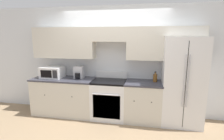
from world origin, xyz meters
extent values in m
plane|color=#937A5B|center=(0.00, 0.00, 0.00)|extent=(12.00, 12.00, 0.00)
cube|color=silver|center=(0.00, 0.66, 1.30)|extent=(8.00, 0.06, 2.60)
cube|color=beige|center=(-1.19, 0.46, 1.74)|extent=(1.49, 0.33, 0.72)
cube|color=beige|center=(-0.07, 0.46, 1.94)|extent=(0.76, 0.33, 0.32)
cube|color=beige|center=(1.13, 0.46, 1.74)|extent=(1.62, 0.33, 0.72)
cube|color=beige|center=(-1.19, 0.31, 0.43)|extent=(1.49, 0.62, 0.86)
cube|color=#383842|center=(-1.19, 0.31, 0.88)|extent=(1.51, 0.64, 0.03)
sphere|color=black|center=(-1.53, 0.00, 0.56)|extent=(0.03, 0.03, 0.03)
sphere|color=black|center=(-0.86, 0.00, 0.56)|extent=(0.03, 0.03, 0.03)
cube|color=beige|center=(0.71, 0.31, 0.43)|extent=(0.79, 0.62, 0.86)
cube|color=#383842|center=(0.71, 0.31, 0.88)|extent=(0.81, 0.64, 0.03)
sphere|color=black|center=(0.53, 0.00, 0.56)|extent=(0.03, 0.03, 0.03)
sphere|color=black|center=(0.89, 0.00, 0.56)|extent=(0.03, 0.03, 0.03)
cube|color=white|center=(-0.07, 0.31, 0.43)|extent=(0.76, 0.62, 0.86)
cube|color=black|center=(-0.07, 0.01, 0.39)|extent=(0.61, 0.01, 0.55)
cube|color=black|center=(-0.07, 0.31, 0.88)|extent=(0.76, 0.62, 0.04)
cube|color=white|center=(-0.07, 0.59, 0.98)|extent=(0.76, 0.04, 0.16)
cylinder|color=silver|center=(-0.07, -0.02, 0.67)|extent=(0.61, 0.02, 0.02)
cube|color=white|center=(1.52, 0.37, 0.95)|extent=(0.83, 0.75, 1.89)
cube|color=black|center=(1.52, 0.00, 0.95)|extent=(0.01, 0.01, 1.74)
cylinder|color=#B7B7BC|center=(1.49, -0.02, 1.04)|extent=(0.02, 0.02, 1.04)
cylinder|color=#B7B7BC|center=(1.56, -0.02, 1.04)|extent=(0.02, 0.02, 1.04)
cube|color=white|center=(-1.49, 0.34, 1.03)|extent=(0.50, 0.41, 0.27)
cube|color=black|center=(-1.54, 0.13, 1.03)|extent=(0.28, 0.01, 0.17)
cube|color=#262628|center=(-1.32, 0.13, 1.03)|extent=(0.11, 0.01, 0.19)
cylinder|color=brown|center=(0.96, 0.41, 0.98)|extent=(0.09, 0.09, 0.16)
cylinder|color=brown|center=(0.96, 0.41, 1.09)|extent=(0.04, 0.04, 0.05)
cylinder|color=black|center=(0.96, 0.41, 1.12)|extent=(0.04, 0.04, 0.02)
cube|color=#B7B7BC|center=(-0.83, 0.41, 1.04)|extent=(0.22, 0.18, 0.29)
cylinder|color=black|center=(-0.83, 0.31, 0.98)|extent=(0.12, 0.12, 0.13)
camera|label=1|loc=(0.73, -3.49, 1.90)|focal=28.00mm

